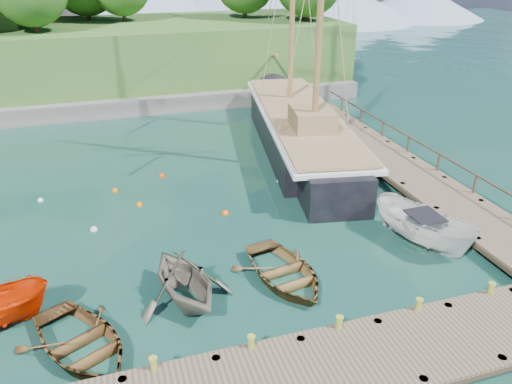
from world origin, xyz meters
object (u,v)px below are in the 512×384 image
schooner (300,134)px  cabin_boat_white (420,244)px  rowboat_0 (83,352)px  rowboat_2 (284,280)px  rowboat_1 (186,301)px

schooner → cabin_boat_white: bearing=-76.6°
rowboat_0 → rowboat_2: same height
rowboat_1 → schooner: 16.65m
rowboat_1 → rowboat_2: 3.94m
rowboat_2 → cabin_boat_white: 6.76m
rowboat_0 → cabin_boat_white: bearing=-17.7°
cabin_boat_white → rowboat_0: bearing=170.4°
rowboat_0 → schooner: schooner is taller
schooner → rowboat_0: bearing=-122.2°
rowboat_2 → schooner: schooner is taller
cabin_boat_white → rowboat_1: bearing=165.1°
rowboat_2 → cabin_boat_white: (6.72, 0.71, 0.00)m
rowboat_0 → cabin_boat_white: 14.51m
rowboat_0 → schooner: 20.21m
cabin_boat_white → schooner: schooner is taller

